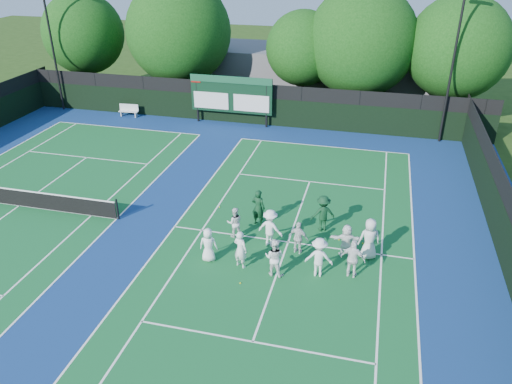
% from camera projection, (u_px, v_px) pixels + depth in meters
% --- Properties ---
extents(ground, '(120.00, 120.00, 0.00)m').
position_uv_depth(ground, '(284.00, 254.00, 21.61)').
color(ground, '#213D10').
rests_on(ground, ground).
extents(court_apron, '(34.00, 32.00, 0.01)m').
position_uv_depth(court_apron, '(165.00, 225.00, 23.78)').
color(court_apron, navy).
rests_on(court_apron, ground).
extents(near_court, '(11.05, 23.85, 0.01)m').
position_uv_depth(near_court, '(288.00, 242.00, 22.47)').
color(near_court, '#135C29').
rests_on(near_court, ground).
extents(left_court, '(11.05, 23.85, 0.01)m').
position_uv_depth(left_court, '(19.00, 206.00, 25.51)').
color(left_court, '#135C29').
rests_on(left_court, ground).
extents(back_fence, '(34.00, 0.08, 3.00)m').
position_uv_depth(back_fence, '(246.00, 106.00, 36.09)').
color(back_fence, black).
rests_on(back_fence, ground).
extents(divider_fence_right, '(0.08, 32.00, 3.00)m').
position_uv_depth(divider_fence_right, '(511.00, 244.00, 19.90)').
color(divider_fence_right, black).
rests_on(divider_fence_right, ground).
extents(scoreboard, '(6.00, 0.21, 3.55)m').
position_uv_depth(scoreboard, '(231.00, 95.00, 35.57)').
color(scoreboard, black).
rests_on(scoreboard, ground).
extents(clubhouse, '(18.00, 6.00, 4.00)m').
position_uv_depth(clubhouse, '(317.00, 74.00, 41.82)').
color(clubhouse, slate).
rests_on(clubhouse, ground).
extents(light_pole_left, '(1.20, 0.30, 10.12)m').
position_uv_depth(light_pole_left, '(49.00, 27.00, 36.82)').
color(light_pole_left, black).
rests_on(light_pole_left, ground).
extents(light_pole_right, '(1.20, 0.30, 10.12)m').
position_uv_depth(light_pole_right, '(456.00, 45.00, 30.63)').
color(light_pole_right, black).
rests_on(light_pole_right, ground).
extents(tennis_net, '(11.30, 0.10, 1.10)m').
position_uv_depth(tennis_net, '(17.00, 197.00, 25.29)').
color(tennis_net, black).
rests_on(tennis_net, ground).
extents(bench, '(1.51, 0.50, 0.94)m').
position_uv_depth(bench, '(129.00, 110.00, 37.91)').
color(bench, silver).
rests_on(bench, ground).
extents(tree_a, '(6.50, 6.50, 8.49)m').
position_uv_depth(tree_a, '(86.00, 35.00, 40.62)').
color(tree_a, black).
rests_on(tree_a, ground).
extents(tree_b, '(8.08, 8.08, 9.75)m').
position_uv_depth(tree_b, '(181.00, 34.00, 38.61)').
color(tree_b, black).
rests_on(tree_b, ground).
extents(tree_c, '(5.48, 5.48, 7.66)m').
position_uv_depth(tree_c, '(305.00, 50.00, 36.83)').
color(tree_c, black).
rests_on(tree_c, ground).
extents(tree_d, '(7.88, 7.88, 9.53)m').
position_uv_depth(tree_d, '(364.00, 44.00, 35.64)').
color(tree_d, black).
rests_on(tree_d, ground).
extents(tree_e, '(7.10, 7.10, 9.01)m').
position_uv_depth(tree_e, '(460.00, 50.00, 34.27)').
color(tree_e, black).
rests_on(tree_e, ground).
extents(tennis_ball_0, '(0.07, 0.07, 0.07)m').
position_uv_depth(tennis_ball_0, '(240.00, 283.00, 19.78)').
color(tennis_ball_0, '#CACF18').
rests_on(tennis_ball_0, ground).
extents(tennis_ball_1, '(0.07, 0.07, 0.07)m').
position_uv_depth(tennis_ball_1, '(339.00, 240.00, 22.60)').
color(tennis_ball_1, '#CACF18').
rests_on(tennis_ball_1, ground).
extents(tennis_ball_2, '(0.07, 0.07, 0.07)m').
position_uv_depth(tennis_ball_2, '(354.00, 260.00, 21.19)').
color(tennis_ball_2, '#CACF18').
rests_on(tennis_ball_2, ground).
extents(tennis_ball_3, '(0.07, 0.07, 0.07)m').
position_uv_depth(tennis_ball_3, '(220.00, 207.00, 25.32)').
color(tennis_ball_3, '#CACF18').
rests_on(tennis_ball_3, ground).
extents(tennis_ball_4, '(0.07, 0.07, 0.07)m').
position_uv_depth(tennis_ball_4, '(276.00, 229.00, 23.45)').
color(tennis_ball_4, '#CACF18').
rests_on(tennis_ball_4, ground).
extents(tennis_ball_5, '(0.07, 0.07, 0.07)m').
position_uv_depth(tennis_ball_5, '(363.00, 243.00, 22.33)').
color(tennis_ball_5, '#CACF18').
rests_on(tennis_ball_5, ground).
extents(player_front_0, '(0.82, 0.61, 1.54)m').
position_uv_depth(player_front_0, '(208.00, 245.00, 20.89)').
color(player_front_0, white).
rests_on(player_front_0, ground).
extents(player_front_1, '(0.72, 0.60, 1.70)m').
position_uv_depth(player_front_1, '(240.00, 249.00, 20.45)').
color(player_front_1, white).
rests_on(player_front_1, ground).
extents(player_front_2, '(0.86, 0.70, 1.66)m').
position_uv_depth(player_front_2, '(274.00, 257.00, 19.98)').
color(player_front_2, white).
rests_on(player_front_2, ground).
extents(player_front_3, '(1.14, 0.69, 1.73)m').
position_uv_depth(player_front_3, '(319.00, 257.00, 19.91)').
color(player_front_3, white).
rests_on(player_front_3, ground).
extents(player_front_4, '(1.06, 0.62, 1.71)m').
position_uv_depth(player_front_4, '(353.00, 259.00, 19.84)').
color(player_front_4, white).
rests_on(player_front_4, ground).
extents(player_back_0, '(0.87, 0.77, 1.48)m').
position_uv_depth(player_back_0, '(235.00, 222.00, 22.59)').
color(player_back_0, silver).
rests_on(player_back_0, ground).
extents(player_back_1, '(1.25, 0.89, 1.75)m').
position_uv_depth(player_back_1, '(270.00, 228.00, 21.90)').
color(player_back_1, white).
rests_on(player_back_1, ground).
extents(player_back_2, '(0.95, 0.56, 1.52)m').
position_uv_depth(player_back_2, '(298.00, 238.00, 21.40)').
color(player_back_2, silver).
rests_on(player_back_2, ground).
extents(player_back_3, '(1.44, 0.63, 1.50)m').
position_uv_depth(player_back_3, '(346.00, 240.00, 21.22)').
color(player_back_3, white).
rests_on(player_back_3, ground).
extents(player_back_4, '(1.05, 0.83, 1.87)m').
position_uv_depth(player_back_4, '(369.00, 239.00, 20.99)').
color(player_back_4, silver).
rests_on(player_back_4, ground).
extents(coach_left, '(0.75, 0.57, 1.83)m').
position_uv_depth(coach_left, '(258.00, 208.00, 23.46)').
color(coach_left, '#0E341B').
rests_on(coach_left, ground).
extents(coach_right, '(1.32, 1.09, 1.78)m').
position_uv_depth(coach_right, '(323.00, 213.00, 23.01)').
color(coach_right, '#0E361C').
rests_on(coach_right, ground).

